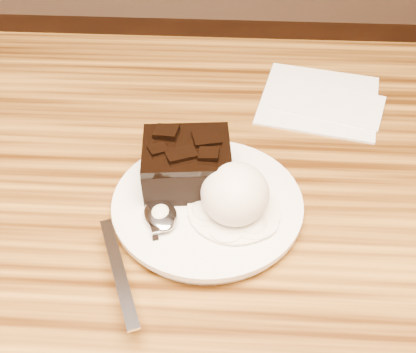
# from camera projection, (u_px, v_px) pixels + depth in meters

# --- Properties ---
(plate) EXTENTS (0.20, 0.20, 0.02)m
(plate) POSITION_uv_depth(u_px,v_px,m) (207.00, 206.00, 0.53)
(plate) COLOR white
(plate) RESTS_ON dining_table
(brownie) EXTENTS (0.10, 0.09, 0.04)m
(brownie) POSITION_uv_depth(u_px,v_px,m) (187.00, 166.00, 0.53)
(brownie) COLOR black
(brownie) RESTS_ON plate
(ice_cream_scoop) EXTENTS (0.07, 0.07, 0.06)m
(ice_cream_scoop) POSITION_uv_depth(u_px,v_px,m) (235.00, 193.00, 0.49)
(ice_cream_scoop) COLOR white
(ice_cream_scoop) RESTS_ON plate
(melt_puddle) EXTENTS (0.09, 0.09, 0.00)m
(melt_puddle) POSITION_uv_depth(u_px,v_px,m) (234.00, 209.00, 0.51)
(melt_puddle) COLOR silver
(melt_puddle) RESTS_ON plate
(spoon) EXTENTS (0.10, 0.18, 0.01)m
(spoon) POSITION_uv_depth(u_px,v_px,m) (161.00, 216.00, 0.50)
(spoon) COLOR silver
(spoon) RESTS_ON plate
(napkin) EXTENTS (0.18, 0.18, 0.01)m
(napkin) POSITION_uv_depth(u_px,v_px,m) (319.00, 99.00, 0.68)
(napkin) COLOR white
(napkin) RESTS_ON dining_table
(crumb_a) EXTENTS (0.01, 0.01, 0.00)m
(crumb_a) POSITION_uv_depth(u_px,v_px,m) (262.00, 235.00, 0.49)
(crumb_a) COLOR black
(crumb_a) RESTS_ON plate
(crumb_b) EXTENTS (0.01, 0.01, 0.00)m
(crumb_b) POSITION_uv_depth(u_px,v_px,m) (205.00, 200.00, 0.52)
(crumb_b) COLOR black
(crumb_b) RESTS_ON plate
(crumb_c) EXTENTS (0.01, 0.01, 0.00)m
(crumb_c) POSITION_uv_depth(u_px,v_px,m) (155.00, 238.00, 0.48)
(crumb_c) COLOR black
(crumb_c) RESTS_ON plate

